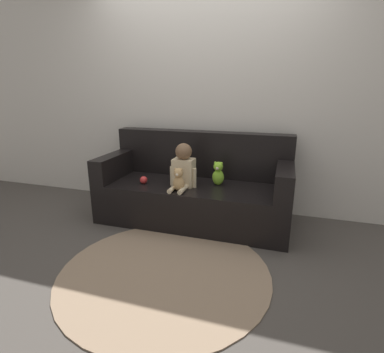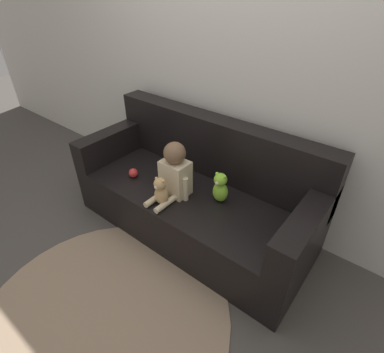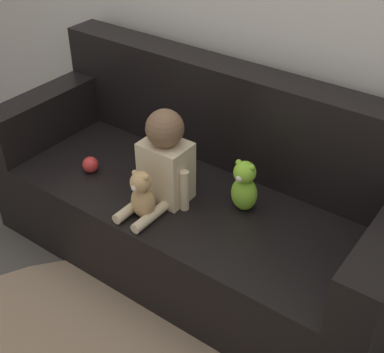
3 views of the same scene
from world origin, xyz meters
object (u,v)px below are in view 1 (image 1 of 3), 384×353
at_px(couch, 195,190).
at_px(plush_toy_side, 218,174).
at_px(person_baby, 183,167).
at_px(toy_ball, 144,180).
at_px(teddy_bear_brown, 179,180).

relative_size(couch, plush_toy_side, 7.99).
bearing_deg(plush_toy_side, person_baby, -157.16).
bearing_deg(toy_ball, couch, 24.60).
distance_m(teddy_bear_brown, toy_ball, 0.45).
relative_size(couch, teddy_bear_brown, 8.53).
bearing_deg(couch, person_baby, -111.95).
bearing_deg(plush_toy_side, teddy_bear_brown, -136.82).
distance_m(couch, plush_toy_side, 0.33).
xyz_separation_m(teddy_bear_brown, toy_ball, (-0.43, 0.11, -0.07)).
bearing_deg(plush_toy_side, couch, 170.87).
xyz_separation_m(couch, person_baby, (-0.07, -0.18, 0.28)).
height_order(couch, toy_ball, couch).
xyz_separation_m(couch, teddy_bear_brown, (-0.06, -0.34, 0.20)).
height_order(teddy_bear_brown, toy_ball, teddy_bear_brown).
relative_size(plush_toy_side, toy_ball, 3.17).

